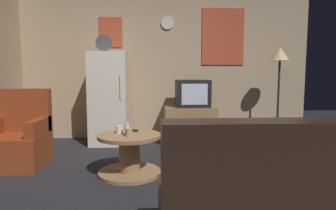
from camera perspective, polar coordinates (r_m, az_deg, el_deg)
name	(u,v)px	position (r m, az deg, el deg)	size (l,w,h in m)	color
ground_plane	(177,187)	(3.11, 1.69, -15.69)	(12.00, 12.00, 0.00)	#232328
wall_with_art	(165,64)	(5.34, -0.51, 7.98)	(5.20, 0.12, 2.64)	tan
fridge	(109,98)	(4.90, -11.45, 1.30)	(0.60, 0.62, 1.77)	silver
tv_stand	(190,125)	(4.90, 4.27, -3.86)	(0.84, 0.53, 0.61)	#9E754C
crt_tv	(192,93)	(4.84, 4.78, 2.30)	(0.54, 0.51, 0.44)	black
standing_lamp	(280,61)	(5.24, 20.97, 7.94)	(0.32, 0.32, 1.59)	#332D28
coffee_table	(129,154)	(3.43, -7.53, -9.53)	(0.72, 0.72, 0.47)	#9E754C
wine_glass	(127,129)	(3.31, -7.99, -4.60)	(0.05, 0.05, 0.15)	silver
mug_ceramic_white	(119,129)	(3.44, -9.51, -4.73)	(0.08, 0.08, 0.09)	silver
mug_ceramic_tan	(129,132)	(3.26, -7.62, -5.29)	(0.08, 0.08, 0.09)	tan
remote_control	(132,130)	(3.55, -7.03, -4.91)	(0.15, 0.04, 0.02)	black
armchair	(18,139)	(4.16, -27.20, -5.89)	(0.68, 0.68, 0.96)	maroon
book_stack	(230,141)	(4.92, 12.04, -6.80)	(0.22, 0.17, 0.13)	#CAACA4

